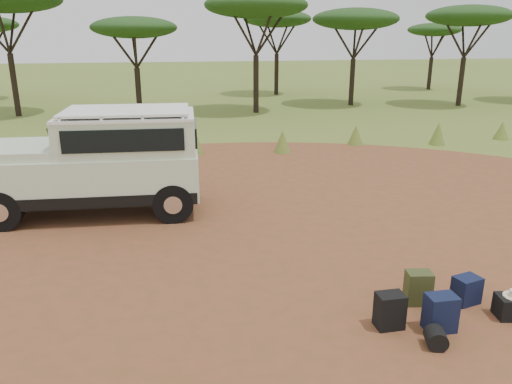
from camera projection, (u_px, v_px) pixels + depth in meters
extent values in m
plane|color=olive|center=(238.00, 263.00, 8.99)|extent=(140.00, 140.00, 0.00)
cylinder|color=brown|center=(238.00, 263.00, 8.99)|extent=(23.00, 23.00, 0.01)
cone|color=olive|center=(2.00, 153.00, 15.46)|extent=(0.60, 0.60, 0.85)
cone|color=olive|center=(105.00, 145.00, 16.90)|extent=(0.60, 0.60, 0.70)
cone|color=olive|center=(195.00, 141.00, 17.07)|extent=(0.60, 0.60, 0.90)
cone|color=olive|center=(282.00, 141.00, 17.29)|extent=(0.60, 0.60, 0.80)
cone|color=olive|center=(356.00, 135.00, 18.53)|extent=(0.60, 0.60, 0.75)
cone|color=olive|center=(438.00, 133.00, 18.53)|extent=(0.60, 0.60, 0.85)
cone|color=olive|center=(502.00, 130.00, 19.50)|extent=(0.60, 0.60, 0.70)
cylinder|color=black|center=(15.00, 85.00, 24.73)|extent=(0.28, 0.28, 3.06)
cylinder|color=black|center=(139.00, 92.00, 25.25)|extent=(0.28, 0.28, 2.34)
ellipsoid|color=#163212|center=(134.00, 27.00, 24.31)|extent=(4.20, 4.20, 1.05)
cylinder|color=black|center=(256.00, 84.00, 25.94)|extent=(0.28, 0.28, 2.93)
ellipsoid|color=#163212|center=(256.00, 5.00, 24.77)|extent=(5.20, 5.20, 1.30)
cylinder|color=black|center=(352.00, 82.00, 28.73)|extent=(0.28, 0.28, 2.61)
ellipsoid|color=#163212|center=(355.00, 19.00, 27.68)|extent=(4.80, 4.80, 1.20)
cylinder|color=black|center=(461.00, 82.00, 28.47)|extent=(0.28, 0.28, 2.70)
ellipsoid|color=#163212|center=(469.00, 16.00, 27.39)|extent=(4.60, 4.60, 1.15)
cylinder|color=black|center=(276.00, 74.00, 33.74)|extent=(0.28, 0.28, 2.70)
ellipsoid|color=#163212|center=(277.00, 19.00, 32.66)|extent=(4.50, 4.50, 1.12)
cylinder|color=black|center=(430.00, 73.00, 37.03)|extent=(0.28, 0.28, 2.34)
ellipsoid|color=#163212|center=(434.00, 30.00, 36.10)|extent=(3.80, 3.80, 0.95)
cube|color=silver|center=(93.00, 174.00, 11.26)|extent=(4.82, 2.25, 0.99)
cube|color=black|center=(95.00, 189.00, 11.37)|extent=(4.73, 2.28, 0.25)
cube|color=silver|center=(128.00, 134.00, 11.10)|extent=(3.03, 2.05, 0.78)
cube|color=white|center=(127.00, 115.00, 10.97)|extent=(3.04, 2.09, 0.06)
cube|color=white|center=(127.00, 110.00, 10.94)|extent=(2.80, 1.96, 0.05)
cube|color=silver|center=(21.00, 150.00, 10.89)|extent=(1.85, 1.93, 0.21)
cube|color=black|center=(61.00, 134.00, 10.90)|extent=(0.28, 1.59, 0.55)
cube|color=black|center=(123.00, 141.00, 10.19)|extent=(2.47, 0.21, 0.47)
cube|color=black|center=(133.00, 125.00, 11.98)|extent=(2.47, 0.21, 0.47)
cube|color=black|center=(195.00, 132.00, 11.29)|extent=(0.16, 1.55, 0.43)
cylinder|color=black|center=(74.00, 131.00, 11.81)|extent=(0.09, 0.09, 0.86)
cylinder|color=black|center=(1.00, 210.00, 10.39)|extent=(0.90, 0.35, 0.88)
cylinder|color=black|center=(25.00, 187.00, 11.98)|extent=(0.90, 0.35, 0.88)
cylinder|color=black|center=(173.00, 203.00, 10.84)|extent=(0.90, 0.35, 0.88)
cylinder|color=black|center=(175.00, 181.00, 12.43)|extent=(0.90, 0.35, 0.88)
cube|color=black|center=(390.00, 311.00, 6.96)|extent=(0.38, 0.28, 0.52)
cube|color=#101734|center=(440.00, 313.00, 6.89)|extent=(0.42, 0.30, 0.54)
cube|color=#3F4620|center=(418.00, 288.00, 7.58)|extent=(0.42, 0.34, 0.53)
cube|color=#101734|center=(466.00, 290.00, 7.61)|extent=(0.44, 0.37, 0.43)
cylinder|color=black|center=(436.00, 338.00, 6.54)|extent=(0.35, 0.35, 0.28)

